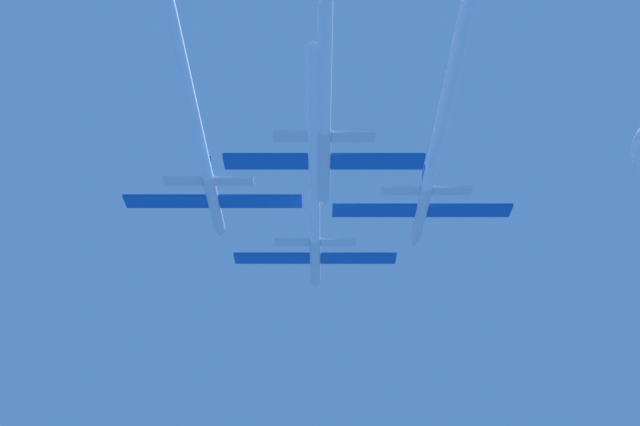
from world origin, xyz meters
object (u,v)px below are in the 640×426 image
jet_left_wing (202,144)px  jet_slot (326,86)px  jet_right_wing (436,155)px  jet_lead (316,214)px

jet_left_wing → jet_slot: 13.66m
jet_left_wing → jet_right_wing: jet_left_wing is taller
jet_left_wing → jet_right_wing: bearing=0.2°
jet_lead → jet_right_wing: size_ratio=1.00×
jet_lead → jet_left_wing: (-8.95, -9.25, 1.33)m
jet_right_wing → jet_slot: bearing=-132.0°
jet_lead → jet_slot: 18.75m
jet_lead → jet_slot: (0.78, -18.74, -0.06)m
jet_slot → jet_lead: bearing=92.4°
jet_right_wing → jet_slot: jet_right_wing is taller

